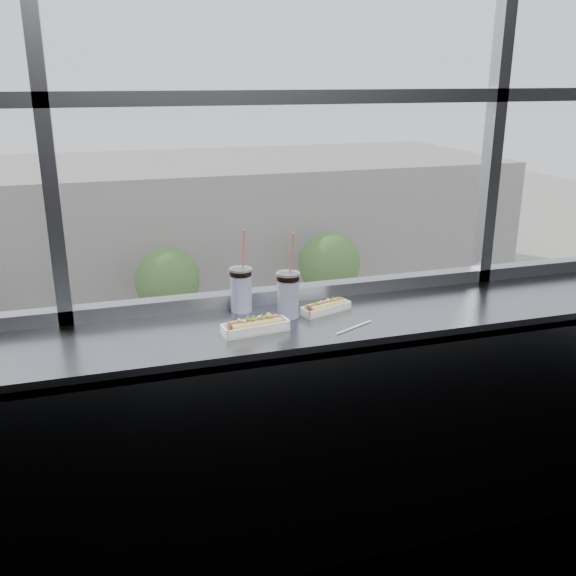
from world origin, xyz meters
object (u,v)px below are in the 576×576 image
object	(u,v)px
car_far_b	(195,354)
pedestrian_d	(308,310)
hotdog_tray_right	(326,307)
pedestrian_b	(139,327)
loose_straw	(354,327)
wrapper	(245,327)
tree_center	(168,280)
soda_cup_right	(288,292)
car_far_c	(345,337)
pedestrian_c	(250,326)
soda_cup_left	(241,287)
hotdog_tray_left	(255,326)
car_near_d	(366,424)
tree_right	(329,264)

from	to	relation	value
car_far_b	pedestrian_d	xyz separation A→B (m)	(6.71, 3.81, 0.07)
hotdog_tray_right	pedestrian_b	bearing A→B (deg)	69.91
hotdog_tray_right	loose_straw	world-z (taller)	hotdog_tray_right
car_far_b	hotdog_tray_right	bearing A→B (deg)	166.65
hotdog_tray_right	wrapper	distance (m)	0.40
tree_center	soda_cup_right	bearing A→B (deg)	-95.12
car_far_c	pedestrian_b	world-z (taller)	pedestrian_b
pedestrian_d	loose_straw	bearing A→B (deg)	-108.84
hotdog_tray_right	pedestrian_c	bearing A→B (deg)	58.58
soda_cup_left	pedestrian_d	bearing A→B (deg)	70.23
hotdog_tray_left	loose_straw	distance (m)	0.40
hotdog_tray_left	tree_center	bearing A→B (deg)	77.70
soda_cup_left	soda_cup_right	bearing A→B (deg)	-36.14
car_near_d	pedestrian_d	bearing A→B (deg)	-11.90
hotdog_tray_left	soda_cup_right	xyz separation A→B (m)	(0.18, 0.13, 0.08)
soda_cup_right	tree_center	size ratio (longest dim) A/B	0.07
loose_straw	car_far_c	size ratio (longest dim) A/B	0.04
pedestrian_b	loose_straw	bearing A→B (deg)	-91.58
soda_cup_right	tree_right	size ratio (longest dim) A/B	0.07
soda_cup_right	tree_right	world-z (taller)	soda_cup_right
hotdog_tray_right	tree_center	world-z (taller)	hotdog_tray_right
wrapper	car_far_b	size ratio (longest dim) A/B	0.02
car_far_c	pedestrian_b	xyz separation A→B (m)	(-9.44, 4.27, 0.01)
pedestrian_b	tree_right	size ratio (longest dim) A/B	0.38
hotdog_tray_right	car_far_c	world-z (taller)	hotdog_tray_right
wrapper	car_far_c	xyz separation A→B (m)	(10.66, 24.31, -11.10)
loose_straw	soda_cup_left	bearing A→B (deg)	113.59
pedestrian_c	tree_center	size ratio (longest dim) A/B	0.37
hotdog_tray_left	tree_center	size ratio (longest dim) A/B	0.06
soda_cup_right	wrapper	world-z (taller)	soda_cup_right
hotdog_tray_left	car_far_b	distance (m)	26.94
wrapper	car_near_d	world-z (taller)	wrapper
soda_cup_right	tree_right	xyz separation A→B (m)	(11.09, 28.21, -8.68)
soda_cup_right	pedestrian_d	size ratio (longest dim) A/B	0.17
hotdog_tray_left	pedestrian_c	bearing A→B (deg)	69.51
tree_right	hotdog_tray_left	bearing A→B (deg)	-111.68
soda_cup_left	tree_center	size ratio (longest dim) A/B	0.07
car_far_b	tree_right	xyz separation A→B (m)	(7.94, 4.00, 2.46)
loose_straw	wrapper	xyz separation A→B (m)	(-0.43, 0.12, 0.01)
car_far_c	tree_right	bearing A→B (deg)	-12.45
hotdog_tray_right	soda_cup_right	bearing A→B (deg)	163.43
tree_right	car_near_d	bearing A→B (deg)	-104.42
hotdog_tray_left	car_far_c	xyz separation A→B (m)	(10.62, 24.34, -11.11)
soda_cup_left	tree_right	xyz separation A→B (m)	(11.26, 28.09, -8.68)
wrapper	pedestrian_c	bearing A→B (deg)	76.27
hotdog_tray_left	car_near_d	size ratio (longest dim) A/B	0.05
hotdog_tray_right	soda_cup_left	size ratio (longest dim) A/B	0.66
soda_cup_left	pedestrian_b	xyz separation A→B (m)	(1.18, 28.35, -11.19)
soda_cup_right	car_far_c	distance (m)	28.65
soda_cup_left	tree_center	xyz separation A→B (m)	(2.70, 28.09, -8.78)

